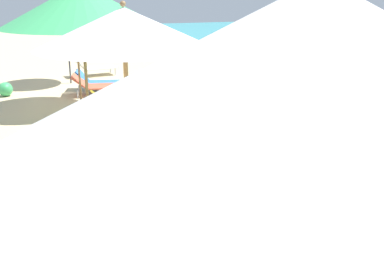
# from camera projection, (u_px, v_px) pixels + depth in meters

# --- Properties ---
(umbrella_third) EXTENTS (2.43, 2.43, 2.87)m
(umbrella_third) POSITION_uv_depth(u_px,v_px,m) (313.00, 98.00, 1.24)
(umbrella_third) COLOR #4C4C51
(umbrella_third) RESTS_ON ground
(umbrella_fourth) EXTENTS (1.81, 1.81, 2.65)m
(umbrella_fourth) POSITION_uv_depth(u_px,v_px,m) (124.00, 28.00, 4.54)
(umbrella_fourth) COLOR olive
(umbrella_fourth) RESTS_ON ground
(lounger_fourth_shoreside) EXTENTS (1.57, 0.59, 0.66)m
(lounger_fourth_shoreside) POSITION_uv_depth(u_px,v_px,m) (174.00, 173.00, 6.26)
(lounger_fourth_shoreside) COLOR yellow
(lounger_fourth_shoreside) RESTS_ON ground
(umbrella_fifth) EXTENTS (2.43, 2.43, 2.88)m
(umbrella_fifth) POSITION_uv_depth(u_px,v_px,m) (81.00, 6.00, 6.79)
(umbrella_fifth) COLOR olive
(umbrella_fifth) RESTS_ON ground
(lounger_fifth_shoreside) EXTENTS (1.37, 0.81, 0.56)m
(lounger_fifth_shoreside) POSITION_uv_depth(u_px,v_px,m) (134.00, 124.00, 8.66)
(lounger_fifth_shoreside) COLOR #4CA572
(lounger_fifth_shoreside) RESTS_ON ground
(umbrella_sixth) EXTENTS (2.58, 2.58, 2.76)m
(umbrella_sixth) POSITION_uv_depth(u_px,v_px,m) (74.00, 6.00, 10.20)
(umbrella_sixth) COLOR olive
(umbrella_sixth) RESTS_ON ground
(lounger_sixth_shoreside) EXTENTS (1.61, 0.92, 0.56)m
(lounger_sixth_shoreside) POSITION_uv_depth(u_px,v_px,m) (100.00, 85.00, 12.10)
(lounger_sixth_shoreside) COLOR #D8593F
(lounger_sixth_shoreside) RESTS_ON ground
(lounger_sixth_inland) EXTENTS (1.56, 0.83, 0.62)m
(lounger_sixth_inland) POSITION_uv_depth(u_px,v_px,m) (125.00, 104.00, 10.08)
(lounger_sixth_inland) COLOR yellow
(lounger_sixth_inland) RESTS_ON ground
(umbrella_farthest) EXTENTS (1.85, 1.85, 2.61)m
(umbrella_farthest) POSITION_uv_depth(u_px,v_px,m) (65.00, 3.00, 12.94)
(umbrella_farthest) COLOR #4C4C51
(umbrella_farthest) RESTS_ON ground
(lounger_farthest_shoreside) EXTENTS (1.44, 0.81, 0.58)m
(lounger_farthest_shoreside) POSITION_uv_depth(u_px,v_px,m) (94.00, 67.00, 14.66)
(lounger_farthest_shoreside) COLOR white
(lounger_farthest_shoreside) RESTS_ON ground
(lounger_farthest_inland) EXTENTS (1.42, 0.87, 0.58)m
(lounger_farthest_inland) POSITION_uv_depth(u_px,v_px,m) (99.00, 81.00, 12.69)
(lounger_farthest_inland) COLOR blue
(lounger_farthest_inland) RESTS_ON ground
(person_walking_mid) EXTENTS (0.36, 0.42, 1.75)m
(person_walking_mid) POSITION_uv_depth(u_px,v_px,m) (355.00, 157.00, 4.75)
(person_walking_mid) COLOR #D8334C
(person_walking_mid) RESTS_ON ground
(beach_ball) EXTENTS (0.38, 0.38, 0.38)m
(beach_ball) POSITION_uv_depth(u_px,v_px,m) (5.00, 89.00, 11.95)
(beach_ball) COLOR #3FB266
(beach_ball) RESTS_ON ground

